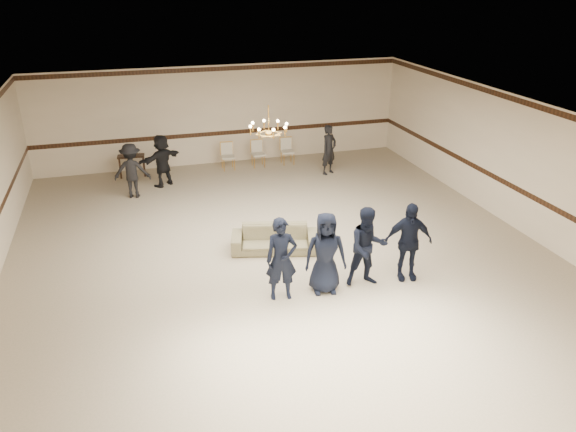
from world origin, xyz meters
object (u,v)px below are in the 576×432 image
at_px(banquet_chair_right, 287,151).
at_px(settee, 275,239).
at_px(boy_a, 281,259).
at_px(adult_right, 329,150).
at_px(boy_d, 408,241).
at_px(banquet_chair_mid, 258,154).
at_px(banquet_chair_left, 228,157).
at_px(boy_b, 325,253).
at_px(adult_mid, 162,160).
at_px(chandelier, 269,120).
at_px(adult_left, 132,171).
at_px(console_table, 132,166).
at_px(boy_c, 368,247).

bearing_deg(banquet_chair_right, settee, -105.86).
height_order(boy_a, settee, boy_a).
distance_m(adult_right, banquet_chair_right, 1.66).
bearing_deg(boy_d, banquet_chair_mid, 110.52).
distance_m(adult_right, banquet_chair_left, 3.26).
bearing_deg(adult_right, boy_d, -124.48).
bearing_deg(boy_d, boy_a, -168.12).
distance_m(boy_b, adult_right, 7.13).
distance_m(boy_b, adult_mid, 7.50).
bearing_deg(boy_a, boy_d, 6.64).
height_order(boy_d, adult_mid, boy_d).
relative_size(chandelier, adult_mid, 0.60).
bearing_deg(adult_left, boy_d, 140.24).
height_order(boy_a, console_table, boy_a).
height_order(chandelier, banquet_chair_left, chandelier).
relative_size(adult_mid, adult_right, 1.00).
relative_size(settee, banquet_chair_mid, 2.30).
height_order(adult_left, banquet_chair_right, adult_left).
height_order(boy_a, banquet_chair_right, boy_a).
relative_size(chandelier, adult_left, 0.60).
xyz_separation_m(banquet_chair_left, console_table, (-3.00, 0.20, -0.09)).
height_order(boy_c, console_table, boy_c).
distance_m(boy_b, boy_d, 1.80).
bearing_deg(banquet_chair_left, boy_b, -81.27).
relative_size(boy_d, console_table, 2.08).
bearing_deg(adult_right, boy_b, -139.00).
xyz_separation_m(banquet_chair_left, banquet_chair_right, (2.00, 0.00, 0.00)).
height_order(boy_d, banquet_chair_mid, boy_d).
relative_size(settee, banquet_chair_left, 2.30).
bearing_deg(boy_d, chandelier, 140.31).
height_order(chandelier, console_table, chandelier).
relative_size(boy_a, banquet_chair_left, 1.97).
relative_size(boy_a, boy_d, 1.00).
xyz_separation_m(chandelier, adult_right, (2.95, 3.89, -2.09)).
bearing_deg(banquet_chair_mid, settee, -102.62).
height_order(banquet_chair_mid, banquet_chair_right, same).
bearing_deg(boy_b, adult_left, 128.72).
distance_m(boy_c, adult_right, 6.86).
distance_m(adult_left, adult_mid, 1.14).
relative_size(banquet_chair_mid, banquet_chair_right, 1.00).
xyz_separation_m(banquet_chair_right, console_table, (-5.00, 0.20, -0.09)).
relative_size(boy_b, adult_left, 1.08).
bearing_deg(adult_mid, boy_d, 88.45).
height_order(adult_mid, console_table, adult_mid).
xyz_separation_m(boy_a, console_table, (-2.51, 8.17, -0.50)).
xyz_separation_m(banquet_chair_mid, console_table, (-4.00, 0.20, -0.09)).
height_order(boy_b, adult_mid, boy_b).
bearing_deg(boy_c, adult_mid, 121.61).
bearing_deg(adult_mid, boy_a, 69.96).
bearing_deg(banquet_chair_mid, boy_c, -90.15).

